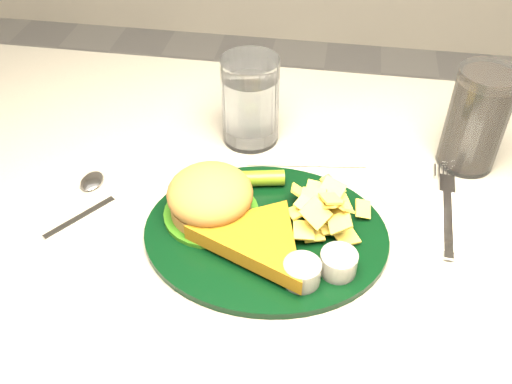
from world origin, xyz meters
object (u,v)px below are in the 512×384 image
dinner_plate (266,216)px  fork_napkin (447,219)px  table (268,376)px  cola_glass (477,119)px  water_glass (250,101)px

dinner_plate → fork_napkin: size_ratio=1.91×
table → cola_glass: bearing=33.1°
water_glass → dinner_plate: bearing=-75.1°
dinner_plate → cola_glass: 0.33m
dinner_plate → table: bearing=80.1°
cola_glass → fork_napkin: size_ratio=0.93×
water_glass → cola_glass: size_ratio=0.90×
fork_napkin → cola_glass: bearing=78.8°
water_glass → fork_napkin: water_glass is taller
table → dinner_plate: (-0.00, -0.03, 0.41)m
table → fork_napkin: bearing=9.2°
water_glass → fork_napkin: (0.28, -0.14, -0.06)m
table → fork_napkin: size_ratio=7.50×
cola_glass → dinner_plate: bearing=-143.4°
dinner_plate → water_glass: 0.21m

